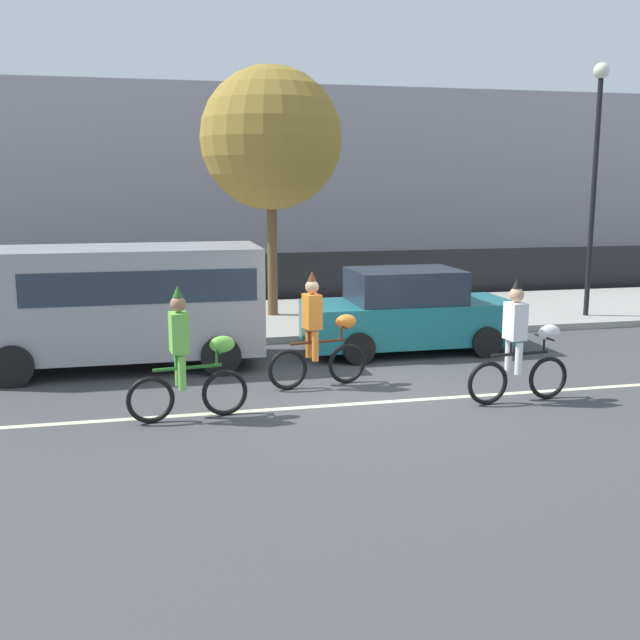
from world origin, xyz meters
The scene contains 12 objects.
ground_plane centered at (0.00, 0.00, 0.00)m, with size 80.00×80.00×0.00m, color #424244.
road_centre_line centered at (0.00, -0.50, 0.00)m, with size 36.00×0.14×0.01m, color beige.
sidewalk_curb centered at (0.00, 6.50, 0.07)m, with size 60.00×5.00×0.15m, color #9E9B93.
fence_line centered at (0.00, 9.40, 0.70)m, with size 40.00×0.08×1.40m, color black.
building_backdrop centered at (1.35, 18.00, 3.26)m, with size 28.00×8.00×6.52m, color #99939E.
parade_cyclist_lime centered at (-2.73, -0.67, 0.84)m, with size 1.72×0.51×1.92m.
parade_cyclist_orange centered at (-0.56, 0.62, 0.84)m, with size 1.71×0.53×1.92m.
parade_cyclist_zebra centered at (2.23, -0.92, 0.84)m, with size 1.72×0.50×1.92m.
parked_van_grey centered at (-3.69, 2.70, 1.28)m, with size 5.00×2.22×2.18m.
parked_car_teal centered at (1.74, 2.79, 0.78)m, with size 4.10×1.92×1.64m.
street_lamp_post centered at (7.05, 4.92, 3.99)m, with size 0.36×0.36×5.86m.
street_tree_near_lamp centered at (-0.32, 6.70, 4.31)m, with size 3.32×3.32×5.84m.
Camera 1 is at (-3.20, -11.01, 3.29)m, focal length 42.00 mm.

